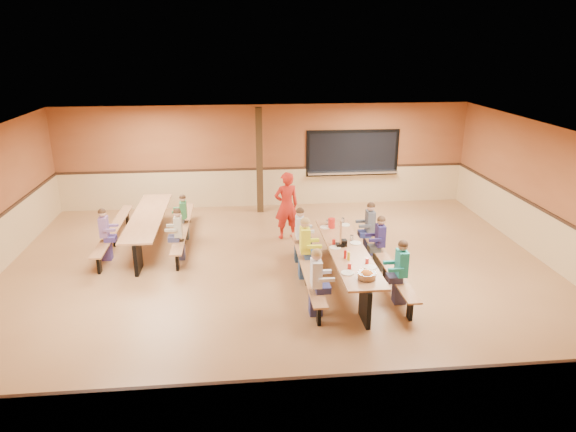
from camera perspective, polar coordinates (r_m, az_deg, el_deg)
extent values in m
plane|color=brown|center=(10.92, -0.88, -6.77)|extent=(12.00, 12.00, 0.00)
cube|color=brown|center=(15.17, -2.54, 6.65)|extent=(12.00, 0.04, 3.00)
cube|color=brown|center=(5.85, 3.39, -14.83)|extent=(12.00, 0.04, 3.00)
cube|color=brown|center=(12.37, 27.99, 1.51)|extent=(0.04, 10.00, 3.00)
cube|color=white|center=(9.98, -0.97, 8.91)|extent=(12.00, 10.00, 0.04)
cube|color=black|center=(15.49, 7.18, 6.97)|extent=(2.60, 0.06, 1.20)
cube|color=silver|center=(15.53, 7.17, 4.85)|extent=(2.70, 0.28, 0.06)
cube|color=#2F200F|center=(14.57, -3.19, 6.13)|extent=(0.18, 0.18, 3.00)
cube|color=#A46A41|center=(10.46, 6.63, -3.79)|extent=(0.75, 3.60, 0.04)
cube|color=black|center=(9.26, 8.56, -9.61)|extent=(0.08, 0.60, 0.70)
cube|color=black|center=(12.00, 5.02, -2.56)|extent=(0.08, 0.60, 0.70)
cube|color=#A46A41|center=(10.43, 2.11, -5.45)|extent=(0.26, 3.60, 0.04)
cube|color=black|center=(10.53, 2.10, -6.57)|extent=(0.06, 0.18, 0.41)
cube|color=#A46A41|center=(10.77, 10.88, -4.99)|extent=(0.26, 3.60, 0.04)
cube|color=black|center=(10.86, 10.81, -6.08)|extent=(0.06, 0.18, 0.41)
cube|color=#A46A41|center=(12.79, -15.33, -0.04)|extent=(0.75, 3.60, 0.04)
cube|color=black|center=(11.50, -16.35, -4.31)|extent=(0.08, 0.60, 0.70)
cube|color=black|center=(14.36, -14.26, 0.58)|extent=(0.08, 0.60, 0.70)
cube|color=#A46A41|center=(13.05, -18.79, -1.35)|extent=(0.26, 3.60, 0.04)
cube|color=black|center=(13.13, -18.69, -2.27)|extent=(0.06, 0.18, 0.41)
cube|color=#A46A41|center=(12.77, -11.57, -1.14)|extent=(0.26, 3.60, 0.04)
cube|color=black|center=(12.85, -11.51, -2.08)|extent=(0.06, 0.18, 0.41)
imported|color=red|center=(12.71, -0.18, 1.18)|extent=(0.70, 0.54, 1.70)
cylinder|color=red|center=(11.54, 4.87, -0.80)|extent=(0.16, 0.16, 0.22)
cube|color=black|center=(10.59, 6.26, -2.97)|extent=(0.10, 0.14, 0.13)
cylinder|color=yellow|center=(9.92, 6.76, -4.45)|extent=(0.06, 0.06, 0.17)
cylinder|color=#B2140F|center=(9.99, 6.37, -4.25)|extent=(0.06, 0.06, 0.17)
cube|color=black|center=(10.57, 5.82, -3.22)|extent=(0.16, 0.16, 0.06)
cube|color=#A46A41|center=(10.46, 5.87, -1.80)|extent=(0.02, 0.09, 0.50)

